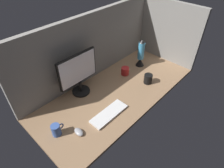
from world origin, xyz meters
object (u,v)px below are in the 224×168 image
object	(u,v)px
mug_ceramic_blue	(56,130)
lava_lamp	(141,55)
mug_black_travel	(148,79)
mug_red_plastic	(125,71)
keyboard	(109,114)
mouse	(79,132)
monitor	(78,73)

from	to	relation	value
mug_ceramic_blue	lava_lamp	xyz separation A→B (cm)	(126.82, 11.96, 8.76)
mug_black_travel	lava_lamp	size ratio (longest dim) A/B	0.31
mug_red_plastic	mug_black_travel	xyz separation A→B (cm)	(5.06, -27.81, 0.82)
keyboard	mouse	xyz separation A→B (cm)	(-31.38, 3.90, 0.70)
keyboard	lava_lamp	distance (cm)	88.55
keyboard	mug_black_travel	xyz separation A→B (cm)	(61.41, 1.30, 4.17)
mug_red_plastic	mug_black_travel	size ratio (longest dim) A/B	0.86
monitor	mug_black_travel	world-z (taller)	monitor
monitor	keyboard	world-z (taller)	monitor
keyboard	mug_black_travel	distance (cm)	61.56
keyboard	lava_lamp	world-z (taller)	lava_lamp
mouse	mug_black_travel	size ratio (longest dim) A/B	0.93
monitor	mug_ceramic_blue	bearing A→B (deg)	-150.29
mug_ceramic_blue	mug_red_plastic	bearing A→B (deg)	7.35
mug_ceramic_blue	mug_black_travel	distance (cm)	106.34
mouse	mug_red_plastic	distance (cm)	91.32
monitor	mouse	xyz separation A→B (cm)	(-33.96, -38.79, -22.21)
keyboard	lava_lamp	bearing A→B (deg)	18.38
mug_black_travel	keyboard	bearing A→B (deg)	-178.79
mug_black_travel	monitor	bearing A→B (deg)	144.87
mug_red_plastic	mug_ceramic_blue	xyz separation A→B (cm)	(-100.24, -12.94, 0.96)
monitor	keyboard	bearing A→B (deg)	-93.46
monitor	mug_red_plastic	world-z (taller)	monitor
mug_black_travel	lava_lamp	distance (cm)	35.54
mouse	mug_red_plastic	xyz separation A→B (cm)	(87.73, 25.20, 2.65)
monitor	lava_lamp	size ratio (longest dim) A/B	1.29
keyboard	mug_red_plastic	bearing A→B (deg)	26.96
keyboard	mug_black_travel	bearing A→B (deg)	0.86
mug_black_travel	lava_lamp	world-z (taller)	lava_lamp
keyboard	mug_ceramic_blue	size ratio (longest dim) A/B	3.40
mug_ceramic_blue	mug_black_travel	size ratio (longest dim) A/B	1.05
monitor	mug_red_plastic	xyz separation A→B (cm)	(53.77, -13.58, -19.56)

